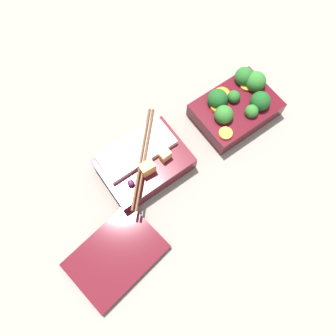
% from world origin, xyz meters
% --- Properties ---
extents(ground_plane, '(3.00, 3.00, 0.00)m').
position_xyz_m(ground_plane, '(0.00, 0.00, 0.00)').
color(ground_plane, gray).
extents(bento_tray_vegetable, '(0.17, 0.12, 0.07)m').
position_xyz_m(bento_tray_vegetable, '(-0.13, -0.01, 0.03)').
color(bento_tray_vegetable, '#510F19').
rests_on(bento_tray_vegetable, ground_plane).
extents(bento_tray_rice, '(0.17, 0.16, 0.07)m').
position_xyz_m(bento_tray_rice, '(0.10, -0.01, 0.02)').
color(bento_tray_rice, '#510F19').
rests_on(bento_tray_rice, ground_plane).
extents(bento_lid, '(0.18, 0.14, 0.01)m').
position_xyz_m(bento_lid, '(0.24, 0.11, 0.01)').
color(bento_lid, '#510F19').
rests_on(bento_lid, ground_plane).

